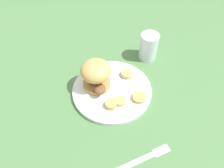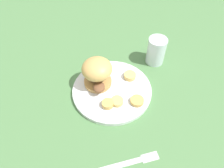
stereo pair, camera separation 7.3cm
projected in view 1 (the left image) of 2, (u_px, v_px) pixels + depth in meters
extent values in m
plane|color=#4C7A47|center=(112.00, 91.00, 0.76)|extent=(4.00, 4.00, 0.00)
cylinder|color=white|center=(112.00, 90.00, 0.75)|extent=(0.27, 0.27, 0.01)
torus|color=white|center=(112.00, 89.00, 0.75)|extent=(0.27, 0.27, 0.01)
cylinder|color=tan|center=(97.00, 83.00, 0.75)|extent=(0.10, 0.10, 0.01)
ellipsoid|color=#563323|center=(92.00, 82.00, 0.74)|extent=(0.03, 0.04, 0.01)
ellipsoid|color=#563323|center=(99.00, 80.00, 0.74)|extent=(0.04, 0.04, 0.02)
ellipsoid|color=#4C281E|center=(96.00, 79.00, 0.74)|extent=(0.03, 0.03, 0.02)
ellipsoid|color=brown|center=(100.00, 89.00, 0.71)|extent=(0.05, 0.04, 0.02)
ellipsoid|color=#4C281E|center=(98.00, 78.00, 0.74)|extent=(0.05, 0.04, 0.01)
ellipsoid|color=#4C281E|center=(93.00, 75.00, 0.75)|extent=(0.04, 0.04, 0.02)
ellipsoid|color=#563323|center=(97.00, 76.00, 0.75)|extent=(0.07, 0.07, 0.02)
ellipsoid|color=tan|center=(96.00, 71.00, 0.71)|extent=(0.10, 0.10, 0.06)
cylinder|color=tan|center=(111.00, 104.00, 0.70)|extent=(0.04, 0.04, 0.02)
cylinder|color=#DBB766|center=(120.00, 100.00, 0.71)|extent=(0.04, 0.04, 0.01)
cylinder|color=tan|center=(139.00, 97.00, 0.72)|extent=(0.04, 0.04, 0.01)
cylinder|color=#DBB766|center=(127.00, 74.00, 0.78)|extent=(0.04, 0.04, 0.02)
cube|color=silver|center=(135.00, 162.00, 0.60)|extent=(0.08, 0.11, 0.00)
cube|color=silver|center=(161.00, 150.00, 0.62)|extent=(0.05, 0.05, 0.00)
cylinder|color=silver|center=(149.00, 47.00, 0.83)|extent=(0.07, 0.07, 0.11)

